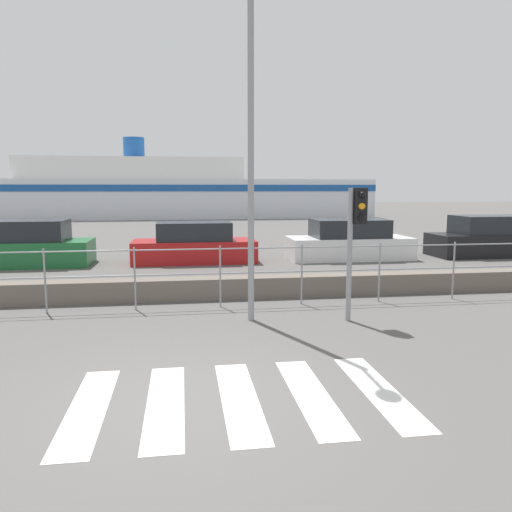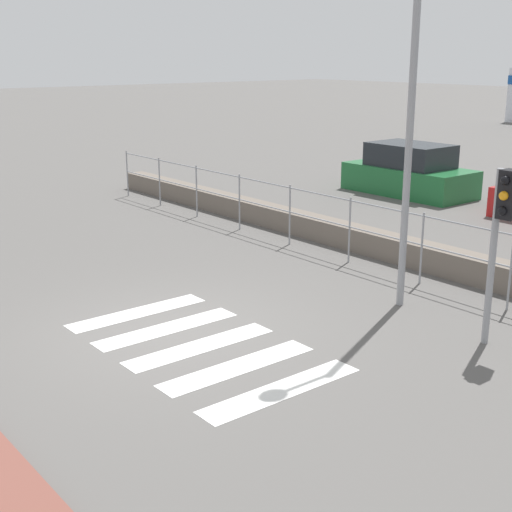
{
  "view_description": "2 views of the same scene",
  "coord_description": "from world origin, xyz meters",
  "px_view_note": "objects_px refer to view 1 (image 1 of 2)",
  "views": [
    {
      "loc": [
        0.12,
        -5.81,
        2.58
      ],
      "look_at": [
        1.27,
        2.0,
        1.5
      ],
      "focal_mm": 35.0,
      "sensor_mm": 36.0,
      "label": 1
    },
    {
      "loc": [
        8.73,
        -5.42,
        4.1
      ],
      "look_at": [
        0.82,
        1.0,
        1.2
      ],
      "focal_mm": 50.0,
      "sensor_mm": 36.0,
      "label": 2
    }
  ],
  "objects_px": {
    "parked_car_red": "(194,245)",
    "traffic_light_far": "(356,224)",
    "parked_car_green": "(31,246)",
    "parked_car_black": "(490,239)",
    "streetlamp": "(252,109)",
    "ferry_boat": "(172,192)",
    "parked_car_white": "(349,242)"
  },
  "relations": [
    {
      "from": "parked_car_red",
      "to": "traffic_light_far",
      "type": "bearing_deg",
      "value": -70.8
    },
    {
      "from": "parked_car_green",
      "to": "parked_car_black",
      "type": "distance_m",
      "value": 16.63
    },
    {
      "from": "streetlamp",
      "to": "parked_car_green",
      "type": "bearing_deg",
      "value": 127.74
    },
    {
      "from": "ferry_boat",
      "to": "streetlamp",
      "type": "bearing_deg",
      "value": -86.48
    },
    {
      "from": "streetlamp",
      "to": "parked_car_red",
      "type": "relative_size",
      "value": 1.53
    },
    {
      "from": "parked_car_red",
      "to": "parked_car_green",
      "type": "bearing_deg",
      "value": 180.0
    },
    {
      "from": "parked_car_white",
      "to": "parked_car_black",
      "type": "relative_size",
      "value": 0.99
    },
    {
      "from": "streetlamp",
      "to": "ferry_boat",
      "type": "relative_size",
      "value": 0.2
    },
    {
      "from": "ferry_boat",
      "to": "parked_car_red",
      "type": "bearing_deg",
      "value": -87.31
    },
    {
      "from": "streetlamp",
      "to": "ferry_boat",
      "type": "distance_m",
      "value": 36.03
    },
    {
      "from": "streetlamp",
      "to": "parked_car_red",
      "type": "bearing_deg",
      "value": 96.31
    },
    {
      "from": "traffic_light_far",
      "to": "parked_car_white",
      "type": "xyz_separation_m",
      "value": [
        2.72,
        8.28,
        -1.28
      ]
    },
    {
      "from": "parked_car_green",
      "to": "traffic_light_far",
      "type": "bearing_deg",
      "value": -44.92
    },
    {
      "from": "parked_car_green",
      "to": "parked_car_red",
      "type": "height_order",
      "value": "parked_car_green"
    },
    {
      "from": "ferry_boat",
      "to": "parked_car_black",
      "type": "bearing_deg",
      "value": -65.73
    },
    {
      "from": "parked_car_white",
      "to": "streetlamp",
      "type": "bearing_deg",
      "value": -119.93
    },
    {
      "from": "streetlamp",
      "to": "parked_car_white",
      "type": "relative_size",
      "value": 1.47
    },
    {
      "from": "parked_car_black",
      "to": "ferry_boat",
      "type": "bearing_deg",
      "value": 114.27
    },
    {
      "from": "parked_car_black",
      "to": "streetlamp",
      "type": "bearing_deg",
      "value": -141.58
    },
    {
      "from": "streetlamp",
      "to": "traffic_light_far",
      "type": "bearing_deg",
      "value": -3.2
    },
    {
      "from": "parked_car_red",
      "to": "parked_car_black",
      "type": "bearing_deg",
      "value": 0.0
    },
    {
      "from": "ferry_boat",
      "to": "parked_car_black",
      "type": "xyz_separation_m",
      "value": [
        12.51,
        -27.74,
        -1.51
      ]
    },
    {
      "from": "ferry_boat",
      "to": "parked_car_red",
      "type": "xyz_separation_m",
      "value": [
        1.31,
        -27.74,
        -1.56
      ]
    },
    {
      "from": "traffic_light_far",
      "to": "streetlamp",
      "type": "distance_m",
      "value": 2.9
    },
    {
      "from": "streetlamp",
      "to": "parked_car_black",
      "type": "height_order",
      "value": "streetlamp"
    },
    {
      "from": "streetlamp",
      "to": "parked_car_red",
      "type": "height_order",
      "value": "streetlamp"
    },
    {
      "from": "traffic_light_far",
      "to": "parked_car_green",
      "type": "height_order",
      "value": "traffic_light_far"
    },
    {
      "from": "traffic_light_far",
      "to": "streetlamp",
      "type": "bearing_deg",
      "value": 176.8
    },
    {
      "from": "traffic_light_far",
      "to": "parked_car_black",
      "type": "relative_size",
      "value": 0.57
    },
    {
      "from": "ferry_boat",
      "to": "parked_car_white",
      "type": "relative_size",
      "value": 7.39
    },
    {
      "from": "parked_car_green",
      "to": "parked_car_black",
      "type": "xyz_separation_m",
      "value": [
        16.63,
        0.0,
        0.01
      ]
    },
    {
      "from": "traffic_light_far",
      "to": "parked_car_red",
      "type": "distance_m",
      "value": 8.87
    }
  ]
}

